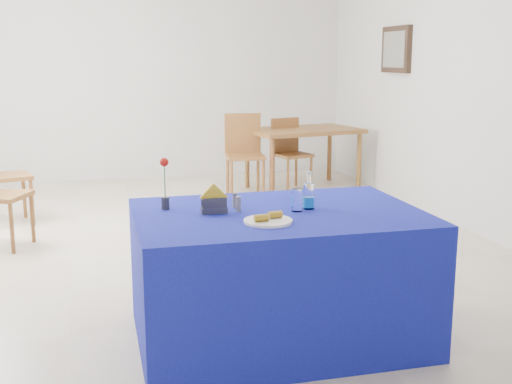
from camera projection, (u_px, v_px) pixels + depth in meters
floor at (208, 248)px, 5.51m from camera, size 7.00×7.00×0.00m
room_shell at (205, 40)px, 5.15m from camera, size 7.00×7.00×7.00m
picture_frame at (396, 49)px, 7.27m from camera, size 0.06×0.64×0.52m
picture_art at (394, 49)px, 7.27m from camera, size 0.02×0.52×0.40m
plate at (268, 221)px, 3.36m from camera, size 0.26×0.26×0.01m
drinking_glass at (297, 200)px, 3.59m from camera, size 0.06×0.06×0.13m
salt_shaker at (238, 204)px, 3.59m from camera, size 0.03×0.03×0.08m
pepper_shaker at (235, 200)px, 3.69m from camera, size 0.03×0.03×0.08m
blue_table at (278, 276)px, 3.68m from camera, size 1.60×1.10×0.76m
water_bottle at (309, 197)px, 3.65m from camera, size 0.07×0.07×0.21m
napkin_holder at (214, 205)px, 3.55m from camera, size 0.16×0.06×0.17m
rose_vase at (165, 184)px, 3.62m from camera, size 0.05×0.05×0.30m
oak_table at (303, 135)px, 7.90m from camera, size 1.47×1.09×0.76m
chair_bg_left at (244, 149)px, 7.56m from camera, size 0.47×0.47×0.96m
chair_bg_right at (289, 148)px, 7.94m from camera, size 0.48×0.48×0.88m
banana_pieces at (269, 216)px, 3.35m from camera, size 0.17×0.10×0.04m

